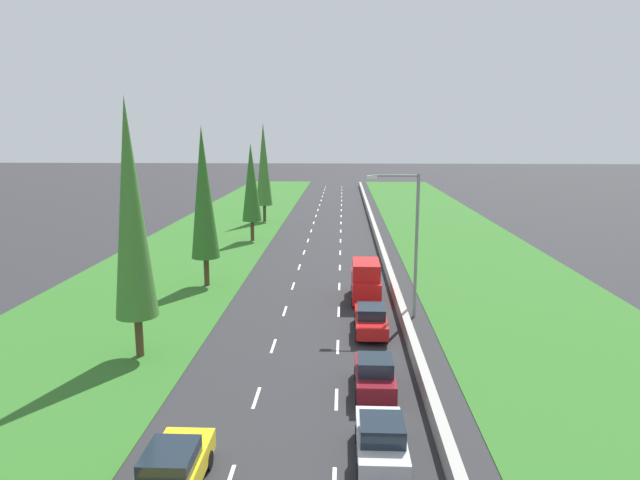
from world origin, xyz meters
TOP-DOWN VIEW (x-y plane):
  - ground_plane at (0.00, 60.00)m, footprint 300.00×300.00m
  - grass_verge_left at (-12.65, 60.00)m, footprint 14.00×140.00m
  - grass_verge_right at (14.35, 60.00)m, footprint 14.00×140.00m
  - median_barrier at (5.70, 60.00)m, footprint 0.44×120.00m
  - lane_markings at (0.00, 60.00)m, footprint 3.64×116.00m
  - silver_hatchback_right_lane at (3.36, 16.38)m, footprint 1.74×3.90m
  - maroon_hatchback_right_lane at (3.43, 21.76)m, footprint 1.74×3.90m
  - yellow_sedan_left_lane at (-3.40, 14.34)m, footprint 1.82×4.50m
  - red_sedan_right_lane at (3.63, 29.24)m, footprint 1.82×4.50m
  - red_van_right_lane at (3.57, 35.54)m, footprint 1.96×4.90m
  - poplar_tree_second at (-8.46, 25.32)m, footprint 2.13×2.13m
  - poplar_tree_third at (-8.27, 38.84)m, footprint 2.10×2.10m
  - poplar_tree_fourth at (-7.67, 56.59)m, footprint 2.06×2.06m
  - poplar_tree_fifth at (-8.18, 69.62)m, footprint 2.12×2.12m
  - street_light_mast at (6.16, 32.28)m, footprint 3.20×0.28m

SIDE VIEW (x-z plane):
  - ground_plane at x=0.00m, z-range 0.00..0.00m
  - lane_markings at x=0.00m, z-range 0.00..0.01m
  - grass_verge_left at x=-12.65m, z-range 0.00..0.04m
  - grass_verge_right at x=14.35m, z-range 0.00..0.04m
  - median_barrier at x=5.70m, z-range 0.00..0.85m
  - yellow_sedan_left_lane at x=-3.40m, z-range -0.01..1.63m
  - red_sedan_right_lane at x=3.63m, z-range -0.01..1.63m
  - silver_hatchback_right_lane at x=3.36m, z-range -0.02..1.70m
  - maroon_hatchback_right_lane at x=3.43m, z-range -0.02..1.70m
  - red_van_right_lane at x=3.57m, z-range -0.01..2.81m
  - street_light_mast at x=6.16m, z-range 0.73..9.73m
  - poplar_tree_fourth at x=-7.67m, z-range 1.05..11.42m
  - poplar_tree_third at x=-8.27m, z-range 1.05..12.98m
  - poplar_tree_fifth at x=-8.18m, z-range 1.05..13.68m
  - poplar_tree_second at x=-8.46m, z-range 1.05..14.20m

